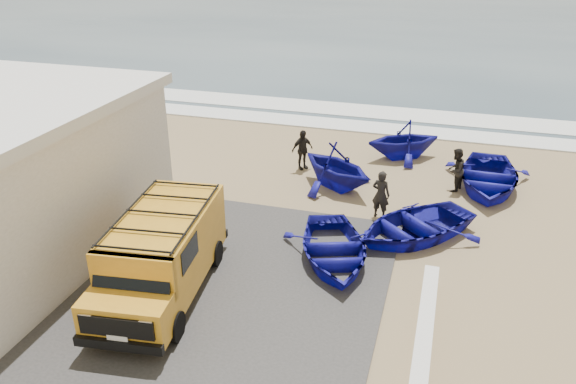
# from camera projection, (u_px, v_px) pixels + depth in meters

# --- Properties ---
(ground) EXTENTS (160.00, 160.00, 0.00)m
(ground) POSITION_uv_depth(u_px,v_px,m) (247.00, 255.00, 15.67)
(ground) COLOR #998059
(slab) EXTENTS (12.00, 10.00, 0.05)m
(slab) POSITION_uv_depth(u_px,v_px,m) (147.00, 282.00, 14.44)
(slab) COLOR #3E3C39
(slab) RESTS_ON ground
(ocean) EXTENTS (180.00, 88.00, 0.01)m
(ocean) POSITION_uv_depth(u_px,v_px,m) (417.00, 9.00, 64.26)
(ocean) COLOR #385166
(ocean) RESTS_ON ground
(surf_line) EXTENTS (180.00, 1.60, 0.06)m
(surf_line) POSITION_uv_depth(u_px,v_px,m) (337.00, 124.00, 26.07)
(surf_line) COLOR white
(surf_line) RESTS_ON ground
(surf_wash) EXTENTS (180.00, 2.20, 0.04)m
(surf_wash) POSITION_uv_depth(u_px,v_px,m) (347.00, 110.00, 28.24)
(surf_wash) COLOR white
(surf_wash) RESTS_ON ground
(parapet) EXTENTS (0.35, 6.00, 0.55)m
(parapet) POSITION_uv_depth(u_px,v_px,m) (422.00, 352.00, 11.66)
(parapet) COLOR silver
(parapet) RESTS_ON ground
(van) EXTENTS (2.51, 5.14, 2.12)m
(van) POSITION_uv_depth(u_px,v_px,m) (162.00, 252.00, 13.62)
(van) COLOR gold
(van) RESTS_ON ground
(boat_near_left) EXTENTS (3.74, 4.38, 0.77)m
(boat_near_left) POSITION_uv_depth(u_px,v_px,m) (333.00, 249.00, 15.22)
(boat_near_left) COLOR #131395
(boat_near_left) RESTS_ON ground
(boat_near_right) EXTENTS (4.73, 4.77, 0.81)m
(boat_near_right) POSITION_uv_depth(u_px,v_px,m) (414.00, 225.00, 16.39)
(boat_near_right) COLOR #131395
(boat_near_right) RESTS_ON ground
(boat_mid_left) EXTENTS (4.07, 3.96, 1.63)m
(boat_mid_left) POSITION_uv_depth(u_px,v_px,m) (336.00, 166.00, 19.43)
(boat_mid_left) COLOR #131395
(boat_mid_left) RESTS_ON ground
(boat_mid_right) EXTENTS (3.10, 4.28, 0.87)m
(boat_mid_right) POSITION_uv_depth(u_px,v_px,m) (488.00, 177.00, 19.52)
(boat_mid_right) COLOR #131395
(boat_mid_right) RESTS_ON ground
(boat_far_left) EXTENTS (3.82, 3.68, 1.55)m
(boat_far_left) POSITION_uv_depth(u_px,v_px,m) (404.00, 139.00, 22.02)
(boat_far_left) COLOR #131395
(boat_far_left) RESTS_ON ground
(fisherman_front) EXTENTS (0.64, 0.50, 1.57)m
(fisherman_front) POSITION_uv_depth(u_px,v_px,m) (381.00, 194.00, 17.41)
(fisherman_front) COLOR black
(fisherman_front) RESTS_ON ground
(fisherman_middle) EXTENTS (0.80, 0.90, 1.53)m
(fisherman_middle) POSITION_uv_depth(u_px,v_px,m) (456.00, 170.00, 19.24)
(fisherman_middle) COLOR black
(fisherman_middle) RESTS_ON ground
(fisherman_back) EXTENTS (0.88, 0.91, 1.53)m
(fisherman_back) POSITION_uv_depth(u_px,v_px,m) (302.00, 150.00, 21.01)
(fisherman_back) COLOR black
(fisherman_back) RESTS_ON ground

